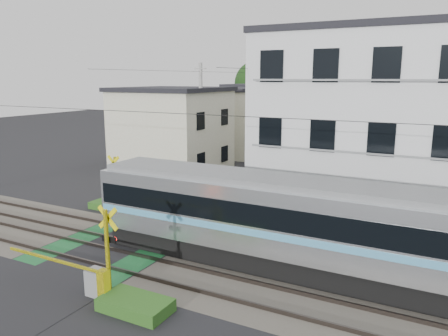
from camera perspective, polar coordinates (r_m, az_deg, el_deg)
The scene contains 12 objects.
ground at distance 19.41m, azimuth -14.08°, elevation -9.77°, with size 120.00×120.00×0.00m, color black.
track_bed at distance 19.39m, azimuth -14.09°, elevation -9.67°, with size 120.00×120.00×0.14m.
commuter_train at distance 16.05m, azimuth 10.14°, elevation -7.26°, with size 16.61×2.62×3.45m.
crossing_signal_near at distance 15.05m, azimuth -16.13°, elevation -13.45°, with size 4.74×0.65×3.09m.
crossing_signal_far at distance 23.41m, azimuth -12.98°, elevation -4.16°, with size 4.74×0.65×3.09m.
apartment_block at distance 23.24m, azimuth 18.36°, elevation 5.35°, with size 10.20×8.36×9.30m.
houses_row at distance 41.21m, azimuth 10.74°, elevation 6.29°, with size 22.07×31.35×6.80m.
tree_hill at distance 63.56m, azimuth 16.65°, elevation 9.95°, with size 40.00×11.51×11.00m.
catenary at distance 15.11m, azimuth 2.55°, elevation -0.90°, with size 60.00×5.04×7.00m.
utility_poles at distance 38.80m, azimuth 7.65°, elevation 7.31°, with size 7.90×42.00×8.00m.
pedestrian at distance 48.16m, azimuth 11.46°, elevation 4.26°, with size 0.68×0.45×1.88m, color #2D3138.
weed_patches at distance 18.21m, azimuth -10.10°, elevation -10.43°, with size 10.25×8.80×0.40m.
Camera 1 is at (12.26, -13.32, 6.99)m, focal length 35.00 mm.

